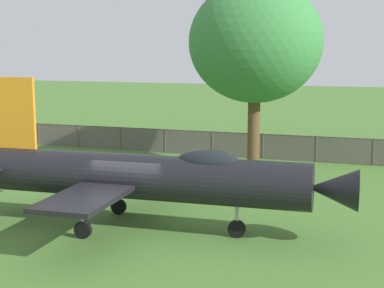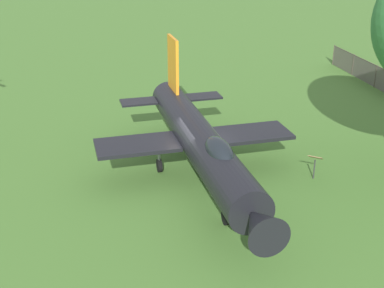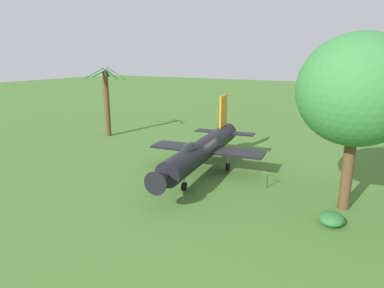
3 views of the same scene
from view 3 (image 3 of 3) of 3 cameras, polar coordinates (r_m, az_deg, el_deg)
ground_plane at (r=25.42m, az=1.99°, el=-4.91°), size 200.00×200.00×0.00m
display_jet at (r=24.52m, az=1.74°, el=-0.91°), size 14.37×8.78×5.30m
shade_tree at (r=19.96m, az=26.06°, el=8.08°), size 6.59×6.26×9.73m
palm_tree at (r=37.72m, az=-14.16°, el=6.78°), size 3.55×4.06×7.38m
shrub_near_fence at (r=19.29m, az=22.45°, el=-11.57°), size 1.46×1.26×0.66m
info_plaque at (r=22.90m, az=12.61°, el=-5.22°), size 0.67×0.72×1.14m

